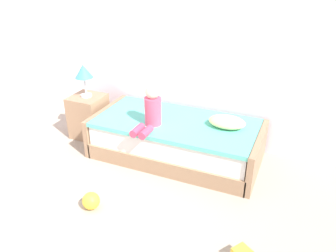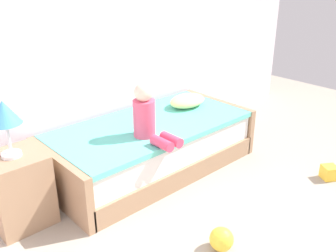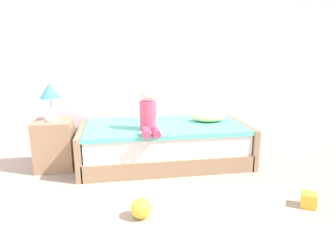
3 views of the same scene
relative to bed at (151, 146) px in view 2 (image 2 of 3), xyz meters
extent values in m
cube|color=white|center=(-0.63, 0.60, 1.20)|extent=(7.20, 0.10, 2.90)
cube|color=#997556|center=(0.00, 0.00, -0.15)|extent=(2.00, 1.00, 0.20)
cube|color=white|center=(0.00, 0.00, 0.08)|extent=(1.94, 0.94, 0.25)
cube|color=#59C6B2|center=(0.00, 0.00, 0.23)|extent=(1.98, 0.98, 0.05)
cube|color=#997556|center=(-1.02, 0.00, 0.00)|extent=(0.07, 1.00, 0.50)
cube|color=#997556|center=(1.02, 0.00, 0.00)|extent=(0.07, 1.00, 0.50)
cube|color=#997556|center=(-1.35, 0.04, 0.05)|extent=(0.44, 0.44, 0.60)
cylinder|color=silver|center=(-1.35, 0.04, 0.37)|extent=(0.15, 0.15, 0.03)
cylinder|color=silver|center=(-1.35, 0.04, 0.50)|extent=(0.02, 0.02, 0.24)
cone|color=#3F8CD8|center=(-1.35, 0.04, 0.71)|extent=(0.24, 0.24, 0.18)
cylinder|color=#E04C6B|center=(-0.23, -0.18, 0.42)|extent=(0.20, 0.20, 0.34)
sphere|color=beige|center=(-0.23, -0.18, 0.67)|extent=(0.17, 0.17, 0.17)
cylinder|color=#D83F60|center=(-0.28, -0.48, 0.30)|extent=(0.09, 0.22, 0.09)
cylinder|color=#D83F60|center=(-0.17, -0.48, 0.30)|extent=(0.09, 0.22, 0.09)
ellipsoid|color=#F2E58C|center=(0.61, 0.10, 0.32)|extent=(0.44, 0.30, 0.13)
sphere|color=yellow|center=(-0.41, -1.28, -0.16)|extent=(0.18, 0.18, 0.18)
cube|color=yellow|center=(1.15, -1.34, -0.18)|extent=(0.19, 0.19, 0.14)
camera|label=1|loc=(1.37, -3.41, 2.04)|focal=35.41mm
camera|label=2|loc=(-2.19, -2.64, 1.71)|focal=40.35mm
camera|label=3|loc=(-0.57, -3.62, 1.18)|focal=32.09mm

